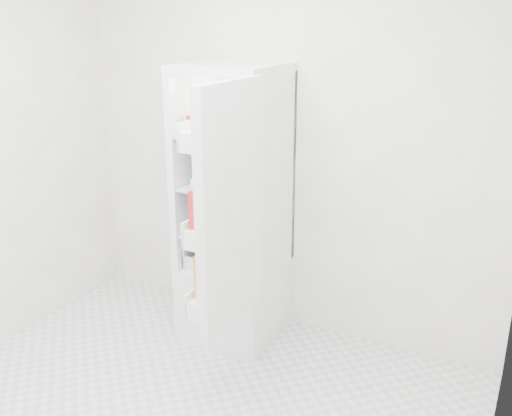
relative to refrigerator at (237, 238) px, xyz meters
The scene contains 21 objects.
room_walls 1.57m from the refrigerator, 80.89° to the right, with size 3.02×3.02×2.61m.
refrigerator is the anchor object (origin of this frame).
shelf_low 0.10m from the refrigerator, 90.00° to the right, with size 0.49×0.53×0.01m, color silver.
shelf_mid 0.39m from the refrigerator, 90.00° to the right, with size 0.49×0.53×0.01m, color silver.
shelf_top 0.72m from the refrigerator, 90.00° to the right, with size 0.49×0.53×0.01m, color silver.
crisper_left 0.15m from the refrigerator, 152.98° to the right, with size 0.23×0.46×0.22m, color silver, non-canonical shape.
crisper_right 0.15m from the refrigerator, 27.02° to the right, with size 0.23×0.46×0.22m, color silver, non-canonical shape.
condiment_jars 0.79m from the refrigerator, 102.57° to the right, with size 0.38×0.16×0.08m.
squeeze_bottle 0.84m from the refrigerator, 20.65° to the left, with size 0.05×0.05×0.17m, color white.
tub_white 0.51m from the refrigerator, 107.97° to the right, with size 0.12×0.12×0.08m, color silver.
tub_cream 0.45m from the refrigerator, 117.55° to the right, with size 0.13×0.13×0.07m, color white.
tin_red 0.55m from the refrigerator, 55.38° to the right, with size 0.09×0.09×0.06m, color red.
foil_tray 0.44m from the refrigerator, 124.87° to the left, with size 0.17×0.13×0.04m, color silver.
tub_green 0.45m from the refrigerator, 29.31° to the left, with size 0.10×0.14×0.08m, color #387C4E.
red_cabbage 0.23m from the refrigerator, 73.21° to the right, with size 0.18×0.18×0.18m, color #5A1E50.
bell_pepper 0.32m from the refrigerator, 105.06° to the right, with size 0.10×0.10×0.10m, color red.
mushroom_bowl 0.21m from the refrigerator, 149.82° to the right, with size 0.17×0.17×0.08m, color #8EC5D4.
salad_bag 0.29m from the refrigerator, 56.14° to the right, with size 0.10×0.10×0.10m, color #A0BB8C.
citrus_pile 0.18m from the refrigerator, 136.53° to the right, with size 0.20×0.24×0.16m.
veg_pile 0.18m from the refrigerator, 26.82° to the right, with size 0.16×0.30×0.10m.
fridge_door 0.82m from the refrigerator, 64.86° to the right, with size 0.17×0.60×1.30m.
Camera 1 is at (1.55, -1.82, 2.07)m, focal length 40.00 mm.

